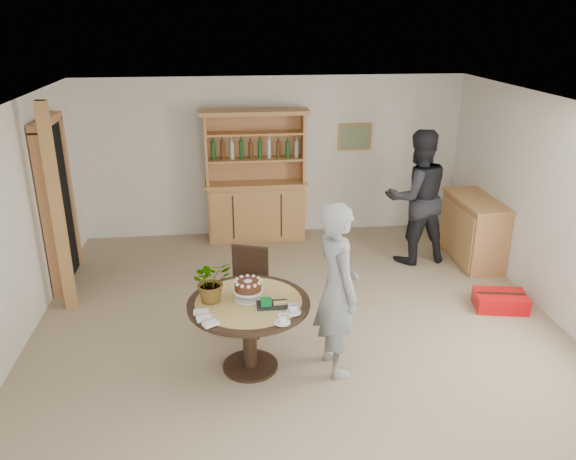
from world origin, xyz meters
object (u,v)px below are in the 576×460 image
(dining_chair, at_px, (248,284))
(adult_person, at_px, (417,197))
(sideboard, at_px, (473,230))
(hutch, at_px, (256,197))
(teen_boy, at_px, (337,289))
(dining_table, at_px, (249,315))
(red_suitcase, at_px, (500,301))

(dining_chair, relative_size, adult_person, 0.49)
(sideboard, xyz_separation_m, adult_person, (-0.84, 0.10, 0.49))
(hutch, height_order, teen_boy, hutch)
(hutch, xyz_separation_m, adult_person, (2.20, -1.14, 0.27))
(dining_table, relative_size, adult_person, 0.63)
(sideboard, bearing_deg, dining_chair, -155.77)
(teen_boy, bearing_deg, dining_table, 72.86)
(sideboard, height_order, dining_chair, dining_chair)
(adult_person, relative_size, red_suitcase, 2.88)
(teen_boy, relative_size, red_suitcase, 2.65)
(hutch, bearing_deg, teen_boy, -81.24)
(dining_table, relative_size, dining_chair, 1.27)
(adult_person, bearing_deg, dining_table, 37.01)
(adult_person, bearing_deg, dining_chair, 25.71)
(teen_boy, distance_m, red_suitcase, 2.56)
(teen_boy, xyz_separation_m, red_suitcase, (2.24, 0.98, -0.78))
(adult_person, distance_m, red_suitcase, 1.86)
(sideboard, bearing_deg, teen_boy, -135.79)
(hutch, relative_size, adult_person, 1.06)
(teen_boy, height_order, adult_person, adult_person)
(dining_table, height_order, adult_person, adult_person)
(sideboard, distance_m, adult_person, 0.98)
(dining_chair, bearing_deg, adult_person, 52.41)
(sideboard, relative_size, teen_boy, 0.71)
(dining_table, bearing_deg, hutch, 85.37)
(red_suitcase, bearing_deg, hutch, 147.60)
(hutch, height_order, adult_person, hutch)
(teen_boy, bearing_deg, dining_chair, 31.24)
(dining_table, relative_size, teen_boy, 0.68)
(sideboard, height_order, red_suitcase, sideboard)
(dining_chair, bearing_deg, sideboard, 43.76)
(hutch, height_order, dining_table, hutch)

